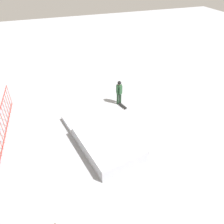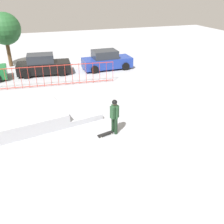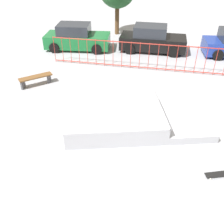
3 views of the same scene
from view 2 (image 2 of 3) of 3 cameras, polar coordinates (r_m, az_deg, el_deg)
The scene contains 8 objects.
ground_plane at distance 13.20m, azimuth -14.14°, elevation -2.54°, with size 60.00×60.00×0.00m, color #A8AAB2.
skate_ramp at distance 13.27m, azimuth -16.78°, elevation -1.20°, with size 5.80×3.58×0.74m.
skater at distance 11.52m, azimuth 0.58°, elevation -0.47°, with size 0.43×0.42×1.73m.
skateboard at distance 11.78m, azimuth -1.53°, elevation -5.02°, with size 0.82×0.41×0.09m.
perimeter_fence at distance 18.03m, azimuth -16.17°, elevation 7.81°, with size 10.36×0.93×1.50m.
parked_car_black at distance 20.85m, azimuth -15.44°, elevation 10.26°, with size 4.22×2.17×1.60m.
parked_car_blue at distance 21.48m, azimuth -1.26°, elevation 11.65°, with size 4.14×2.01×1.60m.
distant_tree at distance 23.61m, azimuth -23.33°, elevation 17.01°, with size 2.64×2.64×4.50m.
Camera 2 is at (-0.48, -11.63, 6.24)m, focal length 40.05 mm.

